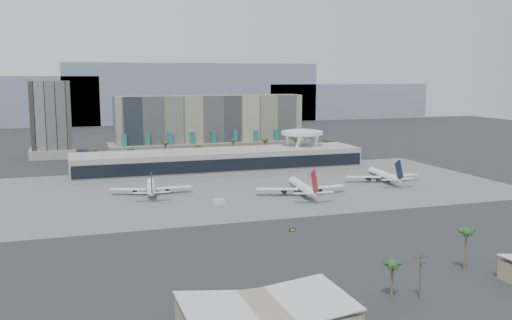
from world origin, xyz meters
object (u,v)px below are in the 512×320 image
object	(u,v)px
service_vehicle_a	(219,202)
taxiway_sign	(292,230)
airliner_left	(151,187)
airliner_centre	(302,187)
service_vehicle_b	(307,190)
utility_pole	(421,271)
airliner_right	(384,175)

from	to	relation	value
service_vehicle_a	taxiway_sign	world-z (taller)	service_vehicle_a
airliner_left	airliner_centre	size ratio (longest dim) A/B	0.88
service_vehicle_b	utility_pole	bearing A→B (deg)	-124.36
service_vehicle_a	service_vehicle_b	bearing A→B (deg)	11.39
service_vehicle_a	taxiway_sign	bearing A→B (deg)	-77.71
airliner_left	service_vehicle_b	size ratio (longest dim) A/B	11.62
utility_pole	taxiway_sign	distance (m)	68.87
taxiway_sign	airliner_left	bearing A→B (deg)	108.02
utility_pole	service_vehicle_b	distance (m)	133.70
airliner_centre	service_vehicle_b	xyz separation A→B (m)	(5.03, 5.64, -3.02)
service_vehicle_b	taxiway_sign	bearing A→B (deg)	-140.82
utility_pole	airliner_right	bearing A→B (deg)	62.43
utility_pole	airliner_centre	distance (m)	127.14
utility_pole	taxiway_sign	size ratio (longest dim) A/B	4.93
airliner_centre	taxiway_sign	distance (m)	63.70
airliner_right	service_vehicle_b	bearing A→B (deg)	-160.45
airliner_left	airliner_right	size ratio (longest dim) A/B	0.94
utility_pole	airliner_right	distance (m)	161.09
airliner_centre	taxiway_sign	world-z (taller)	airliner_centre
airliner_centre	service_vehicle_b	bearing A→B (deg)	54.60
service_vehicle_a	service_vehicle_b	size ratio (longest dim) A/B	1.50
airliner_centre	airliner_right	size ratio (longest dim) A/B	1.06
airliner_left	utility_pole	bearing A→B (deg)	-65.67
service_vehicle_a	service_vehicle_b	xyz separation A→B (m)	(47.25, 12.78, -0.37)
airliner_centre	service_vehicle_a	world-z (taller)	airliner_centre
service_vehicle_a	taxiway_sign	xyz separation A→B (m)	(14.39, -50.07, -0.70)
utility_pole	service_vehicle_a	bearing A→B (deg)	100.28
airliner_centre	service_vehicle_a	distance (m)	42.90
airliner_left	airliner_right	distance (m)	121.00
airliner_left	service_vehicle_a	bearing A→B (deg)	-43.78
airliner_left	airliner_right	world-z (taller)	airliner_right
service_vehicle_a	taxiway_sign	size ratio (longest dim) A/B	2.09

